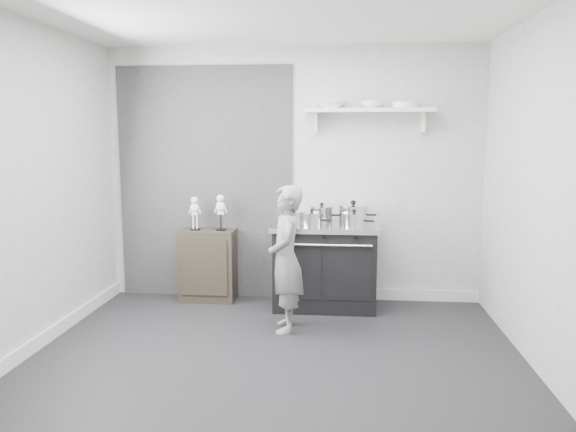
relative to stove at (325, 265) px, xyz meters
name	(u,v)px	position (x,y,z in m)	size (l,w,h in m)	color
ground	(273,362)	(-0.36, -1.48, -0.44)	(4.00, 4.00, 0.00)	black
room_shell	(263,152)	(-0.45, -1.33, 1.20)	(4.02, 3.62, 2.71)	#A1A19F
wall_shelf	(370,111)	(0.44, 0.20, 1.57)	(1.30, 0.26, 0.24)	silver
stove	(325,265)	(0.00, 0.00, 0.00)	(1.09, 0.68, 0.87)	black
side_cabinet	(208,265)	(-1.26, 0.13, -0.06)	(0.59, 0.34, 0.77)	black
child	(286,259)	(-0.33, -0.74, 0.23)	(0.48, 0.32, 1.33)	gray
pot_front_left	(294,218)	(-0.31, -0.10, 0.50)	(0.31, 0.23, 0.18)	silver
pot_back_left	(322,214)	(-0.04, 0.12, 0.52)	(0.32, 0.23, 0.21)	silver
pot_back_right	(353,214)	(0.28, 0.12, 0.52)	(0.39, 0.31, 0.24)	silver
pot_front_right	(354,220)	(0.29, -0.16, 0.50)	(0.31, 0.22, 0.18)	silver
pot_front_center	(312,219)	(-0.13, -0.15, 0.50)	(0.29, 0.21, 0.18)	silver
skeleton_full	(195,211)	(-1.39, 0.13, 0.53)	(0.11, 0.07, 0.41)	silver
skeleton_torso	(221,210)	(-1.11, 0.13, 0.55)	(0.12, 0.08, 0.44)	silver
bowl_large	(331,105)	(0.04, 0.19, 1.64)	(0.30, 0.30, 0.07)	white
bowl_small	(372,105)	(0.46, 0.19, 1.64)	(0.22, 0.22, 0.07)	white
plate_stack	(405,105)	(0.79, 0.19, 1.63)	(0.26, 0.26, 0.06)	white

